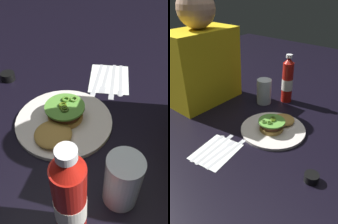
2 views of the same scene
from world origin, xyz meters
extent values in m
plane|color=black|center=(0.00, 0.00, 0.00)|extent=(3.00, 3.00, 0.00)
cylinder|color=silver|center=(-0.02, 0.04, 0.01)|extent=(0.29, 0.29, 0.01)
cylinder|color=#B1853D|center=(-0.03, 0.04, 0.02)|extent=(0.10, 0.10, 0.02)
cylinder|color=#512D19|center=(-0.03, 0.04, 0.04)|extent=(0.10, 0.10, 0.02)
cylinder|color=red|center=(-0.03, 0.04, 0.05)|extent=(0.09, 0.09, 0.01)
cylinder|color=#589837|center=(-0.03, 0.04, 0.06)|extent=(0.12, 0.12, 0.01)
torus|color=#4B6C24|center=(-0.01, 0.05, 0.06)|extent=(0.02, 0.02, 0.01)
torus|color=#46771D|center=(-0.05, 0.03, 0.06)|extent=(0.02, 0.02, 0.01)
torus|color=#507A2B|center=(-0.06, 0.06, 0.06)|extent=(0.02, 0.02, 0.01)
torus|color=#4E6512|center=(-0.02, 0.03, 0.06)|extent=(0.02, 0.02, 0.01)
torus|color=#457014|center=(-0.02, 0.04, 0.06)|extent=(0.02, 0.02, 0.01)
ellipsoid|color=#B1853D|center=(0.06, 0.03, 0.03)|extent=(0.10, 0.10, 0.03)
cylinder|color=#AD1810|center=(0.27, 0.15, 0.11)|extent=(0.06, 0.06, 0.22)
cone|color=#AD1810|center=(0.27, 0.15, 0.23)|extent=(0.05, 0.05, 0.03)
cylinder|color=white|center=(0.27, 0.15, 0.25)|extent=(0.03, 0.03, 0.02)
cylinder|color=white|center=(0.27, 0.15, 0.10)|extent=(0.06, 0.06, 0.06)
cylinder|color=silver|center=(0.17, 0.24, 0.07)|extent=(0.08, 0.08, 0.13)
cylinder|color=black|center=(-0.17, -0.23, 0.01)|extent=(0.05, 0.05, 0.03)
cube|color=white|center=(-0.27, 0.13, 0.00)|extent=(0.20, 0.17, 0.00)
cube|color=silver|center=(-0.27, 0.08, 0.00)|extent=(0.19, 0.02, 0.00)
cube|color=silver|center=(-0.19, 0.09, 0.00)|extent=(0.08, 0.02, 0.00)
cube|color=silver|center=(-0.27, 0.11, 0.00)|extent=(0.17, 0.02, 0.00)
cube|color=silver|center=(-0.20, 0.11, 0.00)|extent=(0.04, 0.02, 0.00)
cube|color=silver|center=(-0.28, 0.14, 0.00)|extent=(0.19, 0.03, 0.00)
cube|color=silver|center=(-0.20, 0.15, 0.00)|extent=(0.08, 0.03, 0.00)
cube|color=silver|center=(-0.28, 0.17, 0.00)|extent=(0.19, 0.04, 0.00)
ellipsoid|color=silver|center=(-0.20, 0.18, 0.00)|extent=(0.04, 0.03, 0.00)
camera|label=1|loc=(0.45, 0.23, 0.51)|focal=37.90mm
camera|label=2|loc=(-0.71, -0.43, 0.59)|focal=36.72mm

